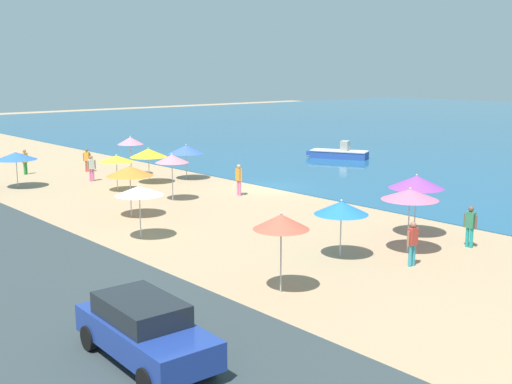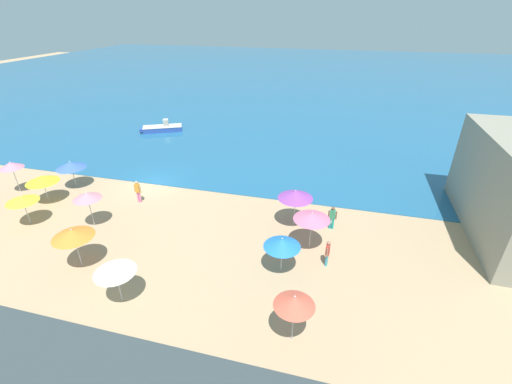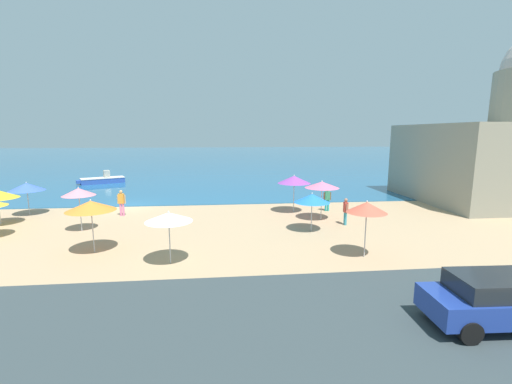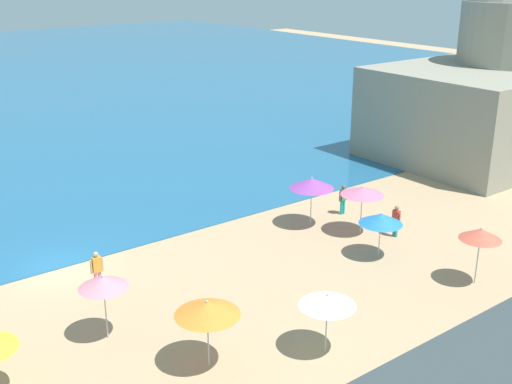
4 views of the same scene
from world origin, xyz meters
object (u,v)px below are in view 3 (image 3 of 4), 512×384
object	(u,v)px
beach_umbrella_0	(91,206)
bather_2	(121,201)
beach_umbrella_2	(312,198)
beach_umbrella_10	(322,185)
beach_umbrella_7	(79,192)
skiff_nearshore	(103,180)
parked_car_1	(501,300)
beach_umbrella_6	(27,187)
beach_umbrella_4	(294,180)
bather_4	(327,198)
bather_3	(346,210)
beach_umbrella_8	(169,217)
beach_umbrella_11	(367,207)

from	to	relation	value
beach_umbrella_0	bather_2	distance (m)	7.55
beach_umbrella_2	beach_umbrella_10	world-z (taller)	beach_umbrella_10
beach_umbrella_7	skiff_nearshore	xyz separation A→B (m)	(-5.17, 19.47, -1.88)
parked_car_1	beach_umbrella_7	bearing A→B (deg)	144.08
beach_umbrella_6	bather_2	distance (m)	6.66
beach_umbrella_0	beach_umbrella_6	xyz separation A→B (m)	(-7.26, 8.39, -0.30)
beach_umbrella_4	bather_4	xyz separation A→B (m)	(2.51, 0.16, -1.41)
bather_3	skiff_nearshore	size ratio (longest dim) A/B	0.34
beach_umbrella_4	bather_3	xyz separation A→B (m)	(2.47, -3.67, -1.43)
beach_umbrella_8	skiff_nearshore	xyz separation A→B (m)	(-11.00, 25.03, -1.64)
skiff_nearshore	beach_umbrella_10	bearing A→B (deg)	-42.86
beach_umbrella_6	bather_2	size ratio (longest dim) A/B	1.29
beach_umbrella_8	beach_umbrella_2	bearing A→B (deg)	29.89
beach_umbrella_4	bather_2	size ratio (longest dim) A/B	1.51
beach_umbrella_8	skiff_nearshore	distance (m)	27.39
bather_2	parked_car_1	bearing A→B (deg)	-45.93
beach_umbrella_0	bather_3	world-z (taller)	beach_umbrella_0
beach_umbrella_0	beach_umbrella_7	distance (m)	4.27
bather_4	beach_umbrella_4	bearing A→B (deg)	-176.25
beach_umbrella_0	beach_umbrella_10	world-z (taller)	beach_umbrella_10
beach_umbrella_2	beach_umbrella_8	bearing A→B (deg)	-150.11
beach_umbrella_0	beach_umbrella_2	world-z (taller)	beach_umbrella_0
bather_3	bather_4	xyz separation A→B (m)	(0.04, 3.84, 0.02)
bather_3	bather_2	bearing A→B (deg)	165.19
beach_umbrella_0	parked_car_1	bearing A→B (deg)	-29.24
parked_car_1	beach_umbrella_4	bearing A→B (deg)	100.67
beach_umbrella_6	beach_umbrella_10	xyz separation A→B (m)	(19.80, -3.44, 0.36)
beach_umbrella_4	beach_umbrella_11	bearing A→B (deg)	-81.64
beach_umbrella_6	parked_car_1	size ratio (longest dim) A/B	0.52
beach_umbrella_2	beach_umbrella_10	xyz separation A→B (m)	(1.31, 2.47, 0.38)
beach_umbrella_2	beach_umbrella_10	size ratio (longest dim) A/B	0.87
bather_2	bather_3	xyz separation A→B (m)	(14.42, -3.81, -0.07)
beach_umbrella_11	skiff_nearshore	world-z (taller)	beach_umbrella_11
beach_umbrella_2	bather_2	world-z (taller)	beach_umbrella_2
beach_umbrella_4	skiff_nearshore	bearing A→B (deg)	139.03
beach_umbrella_11	beach_umbrella_0	bearing A→B (deg)	171.38
beach_umbrella_8	skiff_nearshore	size ratio (longest dim) A/B	0.48
beach_umbrella_8	parked_car_1	bearing A→B (deg)	-30.71
beach_umbrella_0	skiff_nearshore	world-z (taller)	beach_umbrella_0
beach_umbrella_2	beach_umbrella_4	distance (m)	4.82
beach_umbrella_7	parked_car_1	world-z (taller)	beach_umbrella_7
beach_umbrella_4	beach_umbrella_6	size ratio (longest dim) A/B	1.18
beach_umbrella_2	beach_umbrella_4	world-z (taller)	beach_umbrella_4
beach_umbrella_7	bather_2	xyz separation A→B (m)	(1.28, 3.64, -1.30)
parked_car_1	beach_umbrella_8	bearing A→B (deg)	149.29
beach_umbrella_7	bather_3	size ratio (longest dim) A/B	1.56
skiff_nearshore	parked_car_1	bearing A→B (deg)	-55.68
beach_umbrella_8	bather_4	size ratio (longest dim) A/B	1.38
parked_car_1	bather_4	bearing A→B (deg)	91.27
bather_2	beach_umbrella_0	bearing A→B (deg)	-84.33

